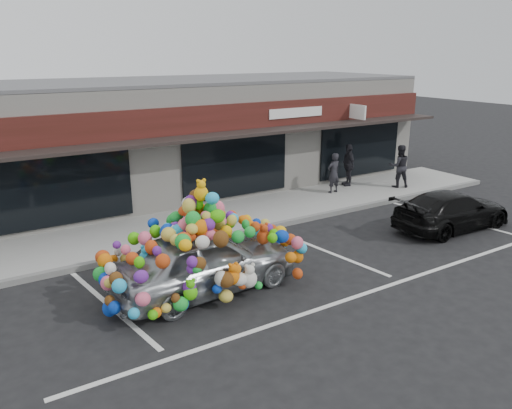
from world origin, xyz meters
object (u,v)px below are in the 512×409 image
toy_car (204,254)px  pedestrian_a (334,173)px  pedestrian_c (348,165)px  black_sedan (452,210)px  pedestrian_b (399,166)px

toy_car → pedestrian_a: 8.92m
pedestrian_c → toy_car: bearing=-39.9°
black_sedan → pedestrian_c: bearing=-3.0°
toy_car → pedestrian_b: 11.09m
pedestrian_a → black_sedan: bearing=94.9°
pedestrian_a → pedestrian_b: 2.83m
black_sedan → pedestrian_b: pedestrian_b is taller
toy_car → pedestrian_c: bearing=-63.8°
toy_car → pedestrian_a: toy_car is taller
toy_car → pedestrian_c: 10.23m
toy_car → pedestrian_c: size_ratio=2.83×
pedestrian_a → pedestrian_b: (2.73, -0.73, 0.08)m
black_sedan → pedestrian_a: (-0.74, 4.76, 0.32)m
toy_car → black_sedan: (8.44, -0.25, -0.32)m
black_sedan → pedestrian_a: 4.82m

